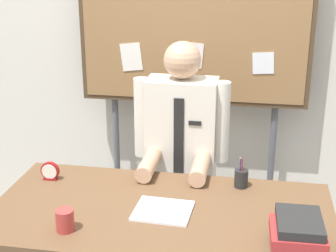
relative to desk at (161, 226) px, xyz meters
The scene contains 9 objects.
back_wall 1.49m from the desk, 90.00° to the left, with size 6.40×0.08×2.70m, color silver.
desk is the anchor object (origin of this frame).
person 0.64m from the desk, 90.00° to the left, with size 0.55×0.56×1.44m.
bulletin_board 1.39m from the desk, 90.00° to the left, with size 1.49×0.09×2.07m.
book_stack 0.67m from the desk, 21.08° to the right, with size 0.22×0.27×0.14m.
open_notebook 0.10m from the desk, 54.16° to the right, with size 0.26×0.23×0.01m, color white.
desk_clock 0.69m from the desk, 161.08° to the left, with size 0.10×0.04×0.10m.
coffee_mug 0.47m from the desk, 146.09° to the right, with size 0.08×0.08×0.10m, color #B23833.
pen_holder 0.49m from the desk, 40.30° to the left, with size 0.07×0.07×0.16m.
Camera 1 is at (0.40, -2.08, 1.94)m, focal length 54.23 mm.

